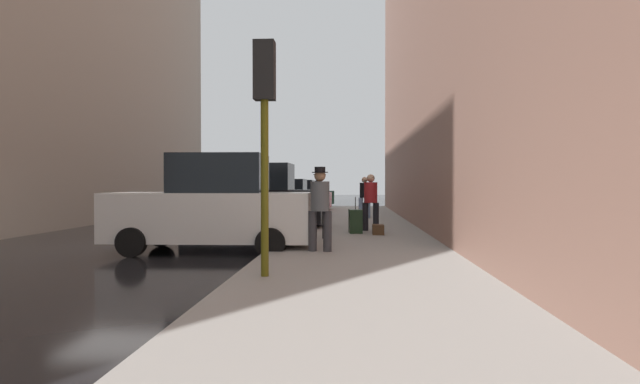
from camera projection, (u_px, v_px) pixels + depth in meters
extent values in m
plane|color=black|center=(119.00, 246.00, 12.53)|extent=(120.00, 120.00, 0.00)
cube|color=gray|center=(358.00, 245.00, 12.16)|extent=(4.00, 40.00, 0.15)
cube|color=silver|center=(211.00, 216.00, 11.51)|extent=(4.65, 1.96, 1.10)
cube|color=black|center=(220.00, 174.00, 11.49)|extent=(2.11, 1.62, 0.90)
cylinder|color=black|center=(162.00, 234.00, 12.49)|extent=(0.65, 0.24, 0.64)
cylinder|color=black|center=(131.00, 242.00, 10.65)|extent=(0.65, 0.24, 0.64)
cylinder|color=black|center=(280.00, 234.00, 12.38)|extent=(0.65, 0.24, 0.64)
cylinder|color=black|center=(270.00, 243.00, 10.55)|extent=(0.65, 0.24, 0.64)
cube|color=black|center=(255.00, 206.00, 16.73)|extent=(4.65, 1.96, 1.10)
cube|color=black|center=(261.00, 177.00, 16.69)|extent=(2.11, 1.62, 0.90)
cylinder|color=black|center=(219.00, 219.00, 17.78)|extent=(0.65, 0.24, 0.64)
cylinder|color=black|center=(203.00, 223.00, 15.95)|extent=(0.65, 0.24, 0.64)
cylinder|color=black|center=(302.00, 219.00, 17.52)|extent=(0.65, 0.24, 0.64)
cylinder|color=black|center=(295.00, 224.00, 15.69)|extent=(0.65, 0.24, 0.64)
cube|color=navy|center=(280.00, 203.00, 22.65)|extent=(4.25, 1.97, 0.84)
cube|color=black|center=(284.00, 187.00, 22.62)|extent=(1.94, 1.62, 0.70)
cylinder|color=black|center=(255.00, 210.00, 23.70)|extent=(0.65, 0.24, 0.64)
cylinder|color=black|center=(246.00, 212.00, 21.87)|extent=(0.65, 0.24, 0.64)
cylinder|color=black|center=(312.00, 210.00, 23.45)|extent=(0.65, 0.24, 0.64)
cylinder|color=black|center=(307.00, 213.00, 21.61)|extent=(0.65, 0.24, 0.64)
cube|color=#B2191E|center=(293.00, 200.00, 27.74)|extent=(4.26, 1.99, 0.84)
cube|color=black|center=(297.00, 186.00, 27.71)|extent=(1.95, 1.63, 0.70)
cylinder|color=black|center=(272.00, 206.00, 28.79)|extent=(0.65, 0.24, 0.64)
cylinder|color=black|center=(266.00, 207.00, 26.96)|extent=(0.65, 0.24, 0.64)
cylinder|color=black|center=(319.00, 206.00, 28.52)|extent=(0.65, 0.24, 0.64)
cylinder|color=black|center=(316.00, 207.00, 26.69)|extent=(0.65, 0.24, 0.64)
cube|color=#193828|center=(303.00, 197.00, 33.42)|extent=(4.23, 1.92, 0.84)
cube|color=black|center=(306.00, 186.00, 33.39)|extent=(1.92, 1.60, 0.70)
cylinder|color=black|center=(284.00, 202.00, 34.40)|extent=(0.64, 0.23, 0.64)
cylinder|color=black|center=(281.00, 203.00, 32.56)|extent=(0.64, 0.23, 0.64)
cylinder|color=black|center=(324.00, 202.00, 34.28)|extent=(0.64, 0.23, 0.64)
cylinder|color=black|center=(323.00, 203.00, 32.44)|extent=(0.64, 0.23, 0.64)
cylinder|color=red|center=(305.00, 222.00, 14.91)|extent=(0.22, 0.22, 0.55)
sphere|color=red|center=(305.00, 211.00, 14.90)|extent=(0.20, 0.20, 0.20)
cylinder|color=red|center=(300.00, 221.00, 14.92)|extent=(0.10, 0.09, 0.09)
cylinder|color=red|center=(310.00, 221.00, 14.90)|extent=(0.10, 0.09, 0.09)
cylinder|color=#514C0F|center=(265.00, 159.00, 7.63)|extent=(0.12, 0.12, 3.60)
cube|color=black|center=(264.00, 71.00, 7.61)|extent=(0.32, 0.24, 0.90)
sphere|color=red|center=(266.00, 54.00, 7.73)|extent=(0.14, 0.14, 0.14)
sphere|color=yellow|center=(266.00, 72.00, 7.74)|extent=(0.14, 0.14, 0.14)
sphere|color=green|center=(266.00, 91.00, 7.74)|extent=(0.14, 0.14, 0.14)
cylinder|color=black|center=(376.00, 217.00, 15.06)|extent=(0.21, 0.21, 0.85)
cylinder|color=black|center=(365.00, 217.00, 15.13)|extent=(0.21, 0.21, 0.85)
cylinder|color=#A51E23|center=(371.00, 192.00, 15.08)|extent=(0.46, 0.46, 0.62)
sphere|color=tan|center=(371.00, 178.00, 15.08)|extent=(0.24, 0.24, 0.24)
cylinder|color=#333338|center=(327.00, 231.00, 10.46)|extent=(0.20, 0.20, 0.85)
cylinder|color=#333338|center=(312.00, 231.00, 10.52)|extent=(0.20, 0.20, 0.85)
cylinder|color=#4C5156|center=(320.00, 196.00, 10.48)|extent=(0.44, 0.44, 0.62)
sphere|color=#997051|center=(320.00, 176.00, 10.47)|extent=(0.24, 0.24, 0.24)
cylinder|color=black|center=(320.00, 172.00, 10.47)|extent=(0.34, 0.34, 0.02)
cylinder|color=black|center=(320.00, 169.00, 10.47)|extent=(0.23, 0.23, 0.11)
cylinder|color=#728CB2|center=(368.00, 208.00, 20.68)|extent=(0.22, 0.22, 0.85)
cylinder|color=#728CB2|center=(361.00, 208.00, 20.62)|extent=(0.22, 0.22, 0.85)
cylinder|color=black|center=(365.00, 190.00, 20.64)|extent=(0.48, 0.48, 0.62)
sphere|color=tan|center=(365.00, 180.00, 20.63)|extent=(0.24, 0.24, 0.24)
cylinder|color=black|center=(313.00, 222.00, 12.95)|extent=(0.19, 0.19, 0.85)
cylinder|color=black|center=(326.00, 222.00, 12.96)|extent=(0.19, 0.19, 0.85)
cylinder|color=black|center=(320.00, 194.00, 12.94)|extent=(0.43, 0.43, 0.62)
sphere|color=#997051|center=(320.00, 177.00, 12.94)|extent=(0.24, 0.24, 0.24)
cylinder|color=black|center=(320.00, 175.00, 12.93)|extent=(0.34, 0.34, 0.02)
cylinder|color=black|center=(320.00, 172.00, 12.93)|extent=(0.23, 0.23, 0.11)
cube|color=black|center=(355.00, 221.00, 14.41)|extent=(0.41, 0.59, 0.68)
cylinder|color=#333333|center=(355.00, 203.00, 14.41)|extent=(0.02, 0.02, 0.36)
cube|color=#472D19|center=(378.00, 230.00, 13.96)|extent=(0.32, 0.44, 0.28)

